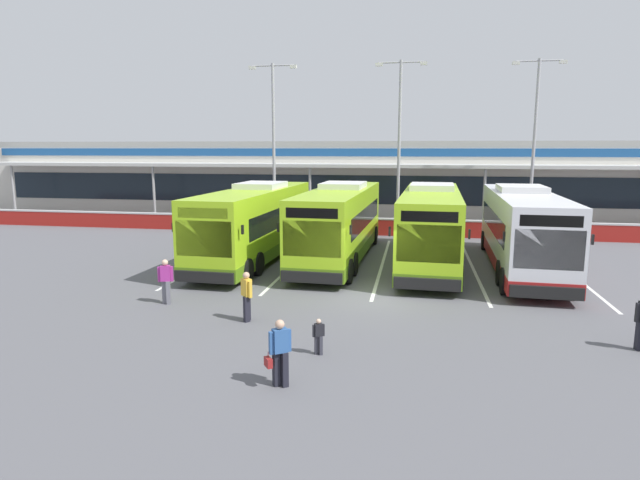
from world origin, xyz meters
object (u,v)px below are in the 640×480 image
pedestrian_child (319,335)px  lamp_post_east (535,135)px  coach_bus_centre (430,227)px  coach_bus_leftmost (255,224)px  lamp_post_west (274,136)px  coach_bus_right_centre (522,231)px  pedestrian_in_dark_coat (166,280)px  coach_bus_left_centre (340,224)px  pedestrian_approaching_bus (247,295)px  lamp_post_centre (399,135)px  pedestrian_with_handbag (279,351)px

pedestrian_child → lamp_post_east: bearing=66.8°
coach_bus_centre → coach_bus_leftmost: bearing=-177.0°
lamp_post_west → lamp_post_east: 16.94m
coach_bus_centre → coach_bus_right_centre: bearing=-6.2°
coach_bus_right_centre → lamp_post_east: bearing=77.3°
coach_bus_leftmost → pedestrian_in_dark_coat: size_ratio=7.55×
coach_bus_leftmost → coach_bus_right_centre: (12.60, -0.00, 0.00)m
pedestrian_child → lamp_post_east: size_ratio=0.09×
coach_bus_left_centre → coach_bus_centre: bearing=-3.4°
coach_bus_right_centre → lamp_post_west: size_ratio=1.11×
coach_bus_right_centre → coach_bus_left_centre: bearing=175.3°
pedestrian_in_dark_coat → coach_bus_left_centre: bearing=60.0°
coach_bus_centre → pedestrian_child: size_ratio=12.18×
pedestrian_approaching_bus → lamp_post_east: bearing=58.5°
pedestrian_approaching_bus → lamp_post_west: bearing=102.4°
pedestrian_child → lamp_post_centre: bearing=86.6°
coach_bus_centre → lamp_post_west: 14.92m
pedestrian_child → coach_bus_right_centre: bearing=58.0°
coach_bus_right_centre → pedestrian_in_dark_coat: (-13.49, -7.97, -0.91)m
coach_bus_left_centre → pedestrian_child: 12.49m
pedestrian_in_dark_coat → lamp_post_west: size_ratio=0.15×
coach_bus_centre → lamp_post_centre: bearing=100.8°
coach_bus_right_centre → pedestrian_with_handbag: size_ratio=7.55×
lamp_post_west → coach_bus_right_centre: bearing=-35.6°
pedestrian_with_handbag → pedestrian_approaching_bus: same height
coach_bus_left_centre → lamp_post_centre: (2.51, 9.67, 4.50)m
coach_bus_centre → lamp_post_west: bearing=136.3°
coach_bus_right_centre → pedestrian_with_handbag: bearing=-119.7°
lamp_post_west → lamp_post_east: same height
pedestrian_child → lamp_post_east: 25.62m
coach_bus_centre → lamp_post_east: 13.47m
lamp_post_west → lamp_post_east: (16.91, 1.01, 0.00)m
lamp_post_east → coach_bus_left_centre: bearing=-136.2°
lamp_post_west → coach_bus_centre: bearing=-43.7°
coach_bus_left_centre → lamp_post_east: (11.02, 10.58, 4.50)m
coach_bus_leftmost → pedestrian_approaching_bus: 9.69m
coach_bus_leftmost → coach_bus_left_centre: 4.18m
coach_bus_centre → pedestrian_in_dark_coat: coach_bus_centre is taller
pedestrian_child → lamp_post_west: 23.76m
coach_bus_centre → pedestrian_approaching_bus: bearing=-121.5°
pedestrian_in_dark_coat → coach_bus_right_centre: bearing=30.6°
pedestrian_with_handbag → lamp_post_centre: bearing=85.6°
coach_bus_left_centre → coach_bus_centre: (4.40, -0.26, 0.00)m
pedestrian_with_handbag → coach_bus_centre: bearing=75.2°
coach_bus_leftmost → lamp_post_centre: 13.11m
pedestrian_in_dark_coat → pedestrian_approaching_bus: same height
coach_bus_centre → pedestrian_child: 12.60m
coach_bus_leftmost → pedestrian_with_handbag: 14.57m
coach_bus_left_centre → pedestrian_in_dark_coat: 10.06m
coach_bus_left_centre → pedestrian_approaching_bus: 10.17m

